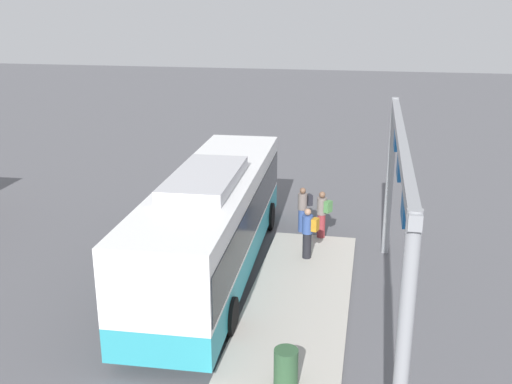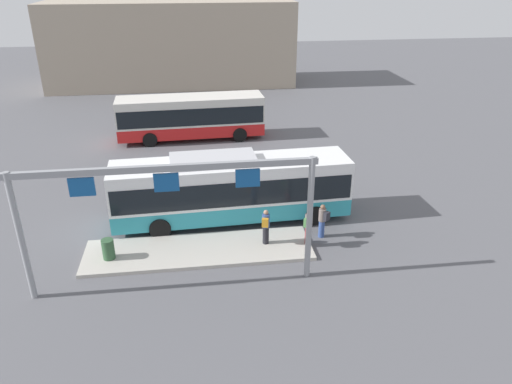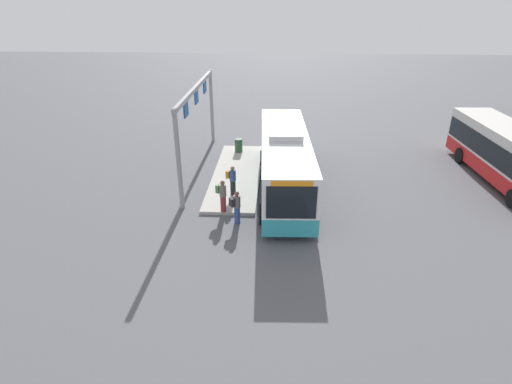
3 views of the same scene
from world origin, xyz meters
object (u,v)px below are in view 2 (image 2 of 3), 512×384
object	(u,v)px
person_boarding	(323,220)
trash_bin	(108,249)
bus_background_left	(191,115)
person_waiting_near	(266,226)
person_waiting_mid	(308,226)
bus_main	(231,186)

from	to	relation	value
person_boarding	trash_bin	size ratio (longest dim) A/B	1.86
bus_background_left	person_boarding	distance (m)	16.17
bus_background_left	person_waiting_near	size ratio (longest dim) A/B	6.23
person_waiting_near	person_waiting_mid	bearing A→B (deg)	-82.92
person_waiting_near	trash_bin	distance (m)	6.84
person_waiting_near	trash_bin	world-z (taller)	person_waiting_near
trash_bin	person_boarding	bearing A→B (deg)	4.72
person_boarding	person_waiting_mid	distance (m)	1.17
person_boarding	bus_background_left	bearing A→B (deg)	-13.32
bus_main	person_boarding	xyz separation A→B (m)	(4.00, -2.28, -0.92)
person_waiting_mid	trash_bin	xyz separation A→B (m)	(-8.69, -0.02, -0.44)
bus_main	trash_bin	xyz separation A→B (m)	(-5.56, -3.07, -1.20)
bus_background_left	trash_bin	world-z (taller)	bus_background_left
person_waiting_mid	trash_bin	distance (m)	8.70
person_boarding	trash_bin	world-z (taller)	person_boarding
bus_background_left	person_boarding	world-z (taller)	bus_background_left
bus_main	person_waiting_near	world-z (taller)	bus_main
bus_main	bus_background_left	bearing A→B (deg)	95.58
person_waiting_near	trash_bin	bearing A→B (deg)	108.27
bus_main	person_boarding	bearing A→B (deg)	-32.01
bus_background_left	trash_bin	size ratio (longest dim) A/B	11.57
bus_main	bus_background_left	distance (m)	12.92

